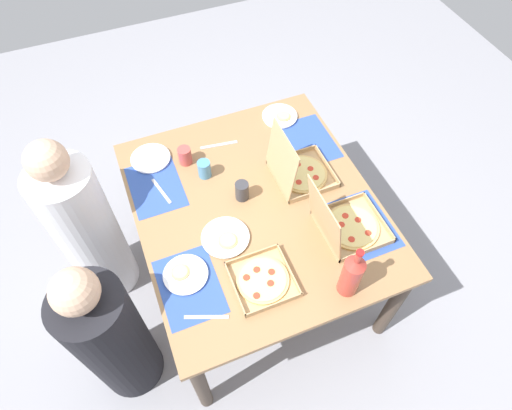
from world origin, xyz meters
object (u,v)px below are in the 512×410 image
object	(u,v)px
pizza_box_corner_right	(298,171)
cup_clear_right	(185,156)
pizza_box_corner_left	(263,280)
pizza_box_edge_far	(346,225)
plate_near_right	(185,274)
cup_dark	(204,169)
plate_far_right	(226,238)
diner_right_seat	(87,231)
plate_near_left	(280,116)
cup_spare	(242,191)
diner_left_seat	(112,338)
soda_bottle	(352,274)
plate_far_left	(151,159)

from	to	relation	value
pizza_box_corner_right	cup_clear_right	bearing A→B (deg)	58.08
pizza_box_corner_left	pizza_box_edge_far	xyz separation A→B (m)	(0.10, -0.47, 0.04)
plate_near_right	cup_dark	world-z (taller)	cup_dark
plate_far_right	diner_right_seat	world-z (taller)	diner_right_seat
cup_dark	cup_clear_right	distance (m)	0.14
plate_near_right	plate_near_left	xyz separation A→B (m)	(0.78, -0.81, 0.00)
pizza_box_corner_right	cup_spare	distance (m)	0.32
diner_left_seat	plate_near_left	bearing A→B (deg)	-55.42
pizza_box_corner_right	plate_near_right	xyz separation A→B (m)	(-0.33, 0.71, -0.04)
soda_bottle	cup_dark	xyz separation A→B (m)	(0.85, 0.38, -0.08)
pizza_box_corner_left	cup_spare	size ratio (longest dim) A/B	2.60
plate_near_right	cup_clear_right	size ratio (longest dim) A/B	2.05
pizza_box_corner_right	plate_near_right	size ratio (longest dim) A/B	1.61
pizza_box_corner_right	diner_left_seat	xyz separation A→B (m)	(-0.39, 1.12, -0.29)
diner_left_seat	plate_far_left	bearing A→B (deg)	-28.39
diner_right_seat	plate_far_right	bearing A→B (deg)	-124.11
diner_left_seat	diner_right_seat	xyz separation A→B (m)	(0.61, 0.00, 0.05)
pizza_box_corner_right	plate_far_left	world-z (taller)	pizza_box_corner_right
pizza_box_corner_left	plate_far_left	world-z (taller)	pizza_box_corner_left
pizza_box_edge_far	plate_far_left	size ratio (longest dim) A/B	1.63
plate_far_left	pizza_box_edge_far	bearing A→B (deg)	-136.35
plate_near_right	plate_far_right	bearing A→B (deg)	-64.04
pizza_box_corner_right	plate_far_left	bearing A→B (deg)	59.35
pizza_box_corner_right	soda_bottle	size ratio (longest dim) A/B	1.02
pizza_box_corner_left	plate_near_left	world-z (taller)	pizza_box_corner_left
plate_near_right	cup_dark	bearing A→B (deg)	-26.66
cup_clear_right	diner_right_seat	xyz separation A→B (m)	(-0.10, 0.61, -0.24)
pizza_box_corner_right	plate_far_right	size ratio (longest dim) A/B	1.42
pizza_box_corner_left	cup_clear_right	size ratio (longest dim) A/B	2.71
plate_near_right	soda_bottle	world-z (taller)	soda_bottle
cup_dark	diner_left_seat	xyz separation A→B (m)	(-0.59, 0.67, -0.28)
plate_far_right	plate_far_left	xyz separation A→B (m)	(0.63, 0.21, -0.00)
plate_near_right	cup_spare	bearing A→B (deg)	-51.22
plate_near_left	soda_bottle	world-z (taller)	soda_bottle
plate_far_left	pizza_box_corner_right	bearing A→B (deg)	-120.65
cup_dark	cup_spare	distance (m)	0.25
pizza_box_edge_far	soda_bottle	size ratio (longest dim) A/B	1.09
pizza_box_corner_left	pizza_box_corner_right	xyz separation A→B (m)	(0.49, -0.40, 0.04)
pizza_box_corner_right	plate_far_left	xyz separation A→B (m)	(0.41, 0.69, -0.04)
pizza_box_edge_far	cup_dark	distance (m)	0.78
plate_far_right	cup_dark	world-z (taller)	cup_dark
pizza_box_edge_far	plate_far_right	xyz separation A→B (m)	(0.17, 0.55, -0.04)
plate_far_right	plate_far_left	size ratio (longest dim) A/B	1.08
plate_near_left	diner_right_seat	bearing A→B (deg)	100.75
pizza_box_edge_far	pizza_box_corner_right	world-z (taller)	pizza_box_edge_far
pizza_box_corner_right	diner_right_seat	bearing A→B (deg)	79.04
pizza_box_corner_left	diner_right_seat	world-z (taller)	diner_right_seat
plate_near_right	diner_right_seat	bearing A→B (deg)	36.64
pizza_box_edge_far	plate_near_right	distance (m)	0.79
plate_far_left	soda_bottle	size ratio (longest dim) A/B	0.66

